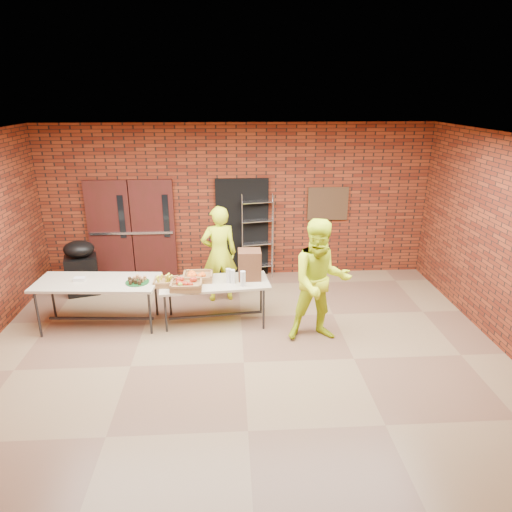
% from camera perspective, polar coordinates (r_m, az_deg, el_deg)
% --- Properties ---
extents(room, '(8.08, 7.08, 3.28)m').
position_cam_1_polar(room, '(6.19, -1.68, -0.67)').
color(room, brown).
rests_on(room, ground).
extents(double_doors, '(1.78, 0.12, 2.10)m').
position_cam_1_polar(double_doors, '(9.83, -15.24, 3.17)').
color(double_doors, '#3F1212').
rests_on(double_doors, room).
extents(dark_doorway, '(1.10, 0.06, 2.10)m').
position_cam_1_polar(dark_doorway, '(9.65, -1.72, 3.53)').
color(dark_doorway, black).
rests_on(dark_doorway, room).
extents(bronze_plaque, '(0.85, 0.04, 0.70)m').
position_cam_1_polar(bronze_plaque, '(9.73, 8.97, 6.48)').
color(bronze_plaque, '#402C19').
rests_on(bronze_plaque, room).
extents(wire_rack, '(0.69, 0.34, 1.79)m').
position_cam_1_polar(wire_rack, '(9.57, 0.18, 2.44)').
color(wire_rack, '#AEAFB5').
rests_on(wire_rack, room).
extents(table_left, '(2.05, 0.97, 0.82)m').
position_cam_1_polar(table_left, '(8.00, -19.24, -3.44)').
color(table_left, tan).
rests_on(table_left, room).
extents(table_right, '(1.88, 0.93, 0.75)m').
position_cam_1_polar(table_right, '(7.74, -5.18, -3.68)').
color(table_right, tan).
rests_on(table_right, room).
extents(basket_bananas, '(0.41, 0.32, 0.13)m').
position_cam_1_polar(basket_bananas, '(7.70, -11.11, -3.18)').
color(basket_bananas, '#A06D40').
rests_on(basket_bananas, table_right).
extents(basket_oranges, '(0.49, 0.38, 0.15)m').
position_cam_1_polar(basket_oranges, '(7.81, -7.28, -2.53)').
color(basket_oranges, '#A06D40').
rests_on(basket_oranges, table_right).
extents(basket_apples, '(0.50, 0.39, 0.16)m').
position_cam_1_polar(basket_apples, '(7.50, -8.70, -3.56)').
color(basket_apples, '#A06D40').
rests_on(basket_apples, table_right).
extents(muffin_tray, '(0.38, 0.38, 0.10)m').
position_cam_1_polar(muffin_tray, '(7.71, -14.63, -2.93)').
color(muffin_tray, '#12441B').
rests_on(muffin_tray, table_left).
extents(napkin_box, '(0.18, 0.12, 0.06)m').
position_cam_1_polar(napkin_box, '(8.08, -21.20, -2.71)').
color(napkin_box, silver).
rests_on(napkin_box, table_left).
extents(coffee_dispenser, '(0.38, 0.34, 0.50)m').
position_cam_1_polar(coffee_dispenser, '(7.75, -0.81, -1.07)').
color(coffee_dispenser, '#58311E').
rests_on(coffee_dispenser, table_right).
extents(cup_stack_front, '(0.08, 0.08, 0.24)m').
position_cam_1_polar(cup_stack_front, '(7.61, -2.92, -2.57)').
color(cup_stack_front, silver).
rests_on(cup_stack_front, table_right).
extents(cup_stack_mid, '(0.09, 0.09, 0.26)m').
position_cam_1_polar(cup_stack_mid, '(7.48, -1.65, -2.85)').
color(cup_stack_mid, silver).
rests_on(cup_stack_mid, table_right).
extents(cup_stack_back, '(0.08, 0.08, 0.25)m').
position_cam_1_polar(cup_stack_back, '(7.64, -3.46, -2.46)').
color(cup_stack_back, silver).
rests_on(cup_stack_back, table_right).
extents(covered_grill, '(0.70, 0.63, 1.08)m').
position_cam_1_polar(covered_grill, '(9.52, -21.00, -1.32)').
color(covered_grill, black).
rests_on(covered_grill, room).
extents(volunteer_woman, '(0.74, 0.56, 1.84)m').
position_cam_1_polar(volunteer_woman, '(8.51, -4.62, 0.24)').
color(volunteer_woman, '#CDE919').
rests_on(volunteer_woman, room).
extents(volunteer_man, '(0.99, 0.78, 1.99)m').
position_cam_1_polar(volunteer_man, '(7.16, 8.03, -3.15)').
color(volunteer_man, '#CDE919').
rests_on(volunteer_man, room).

